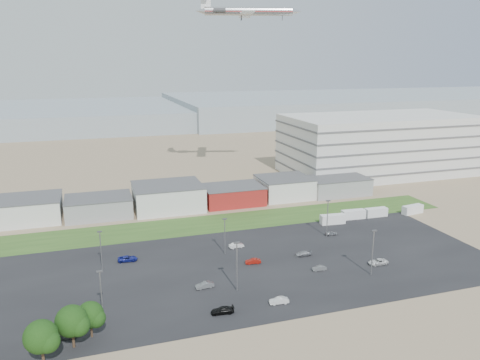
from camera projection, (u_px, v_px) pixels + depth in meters
name	position (u px, v px, depth m)	size (l,w,h in m)	color
ground	(259.00, 311.00, 91.32)	(700.00, 700.00, 0.00)	#887357
parking_lot	(250.00, 266.00, 111.26)	(120.00, 50.00, 0.01)	black
grass_strip	(199.00, 225.00, 139.30)	(160.00, 16.00, 0.02)	#2F521E
hills_backdrop	(175.00, 114.00, 392.74)	(700.00, 200.00, 9.00)	gray
building_row	(134.00, 200.00, 150.80)	(170.00, 20.00, 8.00)	silver
parking_garage	(379.00, 144.00, 202.64)	(80.00, 40.00, 25.00)	silver
box_trailer_a	(333.00, 219.00, 140.15)	(7.49, 2.34, 2.81)	silver
box_trailer_b	(353.00, 214.00, 144.63)	(7.45, 2.33, 2.79)	silver
box_trailer_c	(376.00, 212.00, 146.75)	(7.25, 2.27, 2.72)	silver
box_trailer_d	(413.00, 209.00, 149.54)	(7.29, 2.28, 2.73)	silver
tree_mid	(41.00, 340.00, 74.26)	(5.78, 5.78, 8.67)	black
tree_right	(72.00, 324.00, 78.65)	(5.83, 5.83, 8.74)	black
tree_near	(90.00, 318.00, 81.77)	(5.07, 5.07, 7.61)	black
lightpole_front_l	(101.00, 295.00, 87.41)	(1.15, 0.48, 9.81)	slate
lightpole_front_m	(237.00, 267.00, 98.13)	(1.29, 0.54, 10.96)	slate
lightpole_front_r	(372.00, 253.00, 105.57)	(1.27, 0.53, 10.75)	slate
lightpole_back_l	(101.00, 251.00, 108.36)	(1.12, 0.47, 9.50)	slate
lightpole_back_m	(225.00, 236.00, 117.39)	(1.10, 0.46, 9.38)	slate
lightpole_back_r	(327.00, 219.00, 128.98)	(1.23, 0.51, 10.48)	slate
airliner	(249.00, 11.00, 173.84)	(39.89, 27.20, 11.79)	silver
parked_car_0	(378.00, 262.00, 112.10)	(2.18, 4.72, 1.31)	silver
parked_car_1	(319.00, 268.00, 108.89)	(1.19, 3.40, 1.12)	#595B5E
parked_car_3	(222.00, 310.00, 90.26)	(1.83, 4.51, 1.31)	black
parked_car_4	(205.00, 285.00, 100.39)	(1.40, 4.00, 1.32)	#595B5E
parked_car_7	(253.00, 261.00, 112.57)	(1.31, 3.75, 1.24)	maroon
parked_car_8	(331.00, 233.00, 131.02)	(1.35, 3.36, 1.15)	#A5A5AA
parked_car_9	(128.00, 259.00, 113.94)	(2.19, 4.74, 1.32)	navy
parked_car_10	(63.00, 335.00, 82.15)	(1.76, 4.34, 1.26)	#595B5E
parked_car_11	(236.00, 245.00, 122.19)	(1.37, 3.94, 1.30)	silver
parked_car_12	(303.00, 254.00, 117.01)	(1.68, 4.14, 1.20)	#A5A5AA
parked_car_13	(279.00, 301.00, 93.94)	(1.38, 3.96, 1.30)	silver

